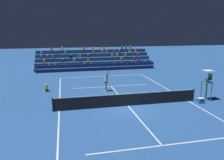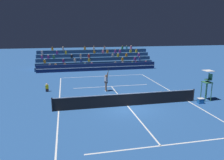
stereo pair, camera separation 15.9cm
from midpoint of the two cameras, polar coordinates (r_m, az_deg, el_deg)
ground_plane at (r=18.04m, az=3.94°, el=-6.75°), size 120.00×120.00×0.00m
court_lines at (r=18.04m, az=3.94°, el=-6.74°), size 11.10×23.90×0.01m
tennis_net at (r=17.86m, az=3.97°, el=-5.11°), size 12.00×0.10×1.10m
sponsor_banner_wall at (r=33.11m, az=-3.90°, el=3.39°), size 18.00×0.26×1.10m
bleacher_stand at (r=36.75m, az=-4.81°, el=5.08°), size 18.66×4.75×3.38m
umpire_chair at (r=20.73m, az=23.50°, el=-0.26°), size 0.76×0.84×2.67m
ball_kid_courtside at (r=22.92m, az=-16.82°, el=-2.10°), size 0.30×0.36×0.84m
tennis_player at (r=21.90m, az=-1.75°, el=-0.45°), size 0.37×0.95×2.49m
tennis_ball at (r=18.81m, az=-5.82°, el=-5.84°), size 0.07×0.07×0.07m
equipment_cooler at (r=20.02m, az=21.96°, el=-5.00°), size 0.50×0.38×0.45m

